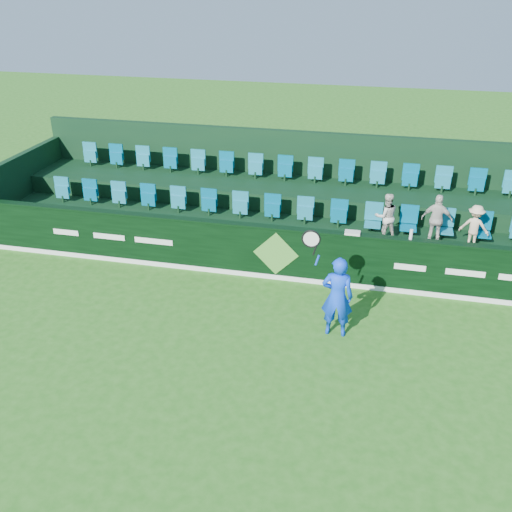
% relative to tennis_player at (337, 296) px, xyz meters
% --- Properties ---
extents(ground, '(60.00, 60.00, 0.00)m').
position_rel_tennis_player_xyz_m(ground, '(-1.63, -1.92, -0.89)').
color(ground, '#246217').
rests_on(ground, ground).
extents(sponsor_hoarding, '(16.00, 0.25, 1.35)m').
position_rel_tennis_player_xyz_m(sponsor_hoarding, '(-1.63, 2.08, -0.22)').
color(sponsor_hoarding, black).
rests_on(sponsor_hoarding, ground).
extents(stand_tier_front, '(16.00, 2.00, 0.80)m').
position_rel_tennis_player_xyz_m(stand_tier_front, '(-1.63, 3.18, -0.49)').
color(stand_tier_front, black).
rests_on(stand_tier_front, ground).
extents(stand_tier_back, '(16.00, 1.80, 1.30)m').
position_rel_tennis_player_xyz_m(stand_tier_back, '(-1.63, 5.08, -0.24)').
color(stand_tier_back, black).
rests_on(stand_tier_back, ground).
extents(stand_rear, '(16.00, 4.10, 2.60)m').
position_rel_tennis_player_xyz_m(stand_rear, '(-1.63, 5.52, 0.32)').
color(stand_rear, black).
rests_on(stand_rear, ground).
extents(seat_row_front, '(13.50, 0.50, 0.60)m').
position_rel_tennis_player_xyz_m(seat_row_front, '(-1.63, 3.58, 0.21)').
color(seat_row_front, '#16778F').
rests_on(seat_row_front, stand_tier_front).
extents(seat_row_back, '(13.50, 0.50, 0.60)m').
position_rel_tennis_player_xyz_m(seat_row_back, '(-1.63, 5.38, 0.71)').
color(seat_row_back, '#16778F').
rests_on(seat_row_back, stand_tier_back).
extents(tennis_player, '(1.12, 0.43, 2.37)m').
position_rel_tennis_player_xyz_m(tennis_player, '(0.00, 0.00, 0.00)').
color(tennis_player, '#0D3FED').
rests_on(tennis_player, ground).
extents(spectator_left, '(0.68, 0.61, 1.17)m').
position_rel_tennis_player_xyz_m(spectator_left, '(0.84, 3.20, 0.49)').
color(spectator_left, beige).
rests_on(spectator_left, stand_tier_front).
extents(spectator_middle, '(0.76, 0.39, 1.24)m').
position_rel_tennis_player_xyz_m(spectator_middle, '(2.02, 3.20, 0.53)').
color(spectator_middle, beige).
rests_on(spectator_middle, stand_tier_front).
extents(spectator_right, '(0.76, 0.55, 1.05)m').
position_rel_tennis_player_xyz_m(spectator_right, '(2.89, 3.20, 0.43)').
color(spectator_right, beige).
rests_on(spectator_right, stand_tier_front).
extents(towel, '(0.35, 0.23, 0.05)m').
position_rel_tennis_player_xyz_m(towel, '(0.12, 2.08, 0.48)').
color(towel, silver).
rests_on(towel, sponsor_hoarding).
extents(drinks_bottle, '(0.07, 0.07, 0.23)m').
position_rel_tennis_player_xyz_m(drinks_bottle, '(1.41, 2.08, 0.57)').
color(drinks_bottle, white).
rests_on(drinks_bottle, sponsor_hoarding).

